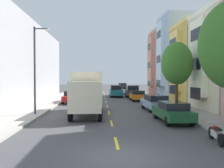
{
  "coord_description": "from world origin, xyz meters",
  "views": [
    {
      "loc": [
        -0.77,
        -9.42,
        3.07
      ],
      "look_at": [
        0.74,
        21.44,
        2.33
      ],
      "focal_mm": 38.93,
      "sensor_mm": 36.0,
      "label": 1
    }
  ],
  "objects_px": {
    "street_lamp": "(36,64)",
    "delivery_box_truck": "(88,91)",
    "parked_suv_silver": "(82,89)",
    "parked_sedan_black": "(84,89)",
    "moving_teal_sedan": "(116,91)",
    "parked_motorcycle": "(216,134)",
    "parked_suv_champagne": "(122,87)",
    "parked_wagon_white": "(126,90)",
    "parked_sedan_orange": "(138,95)",
    "street_tree_second": "(177,63)",
    "parked_suv_charcoal": "(132,91)",
    "parked_wagon_red": "(72,96)",
    "parked_wagon_sky": "(155,102)",
    "parked_sedan_forest": "(172,111)"
  },
  "relations": [
    {
      "from": "moving_teal_sedan",
      "to": "parked_motorcycle",
      "type": "distance_m",
      "value": 28.5
    },
    {
      "from": "parked_sedan_orange",
      "to": "parked_motorcycle",
      "type": "bearing_deg",
      "value": -88.8
    },
    {
      "from": "street_lamp",
      "to": "parked_sedan_orange",
      "type": "bearing_deg",
      "value": 50.92
    },
    {
      "from": "parked_wagon_red",
      "to": "parked_sedan_black",
      "type": "xyz_separation_m",
      "value": [
        -0.05,
        23.88,
        -0.05
      ]
    },
    {
      "from": "parked_wagon_red",
      "to": "parked_sedan_black",
      "type": "distance_m",
      "value": 23.88
    },
    {
      "from": "street_lamp",
      "to": "parked_wagon_red",
      "type": "xyz_separation_m",
      "value": [
        1.63,
        10.3,
        -3.44
      ]
    },
    {
      "from": "parked_wagon_sky",
      "to": "parked_sedan_black",
      "type": "height_order",
      "value": "parked_wagon_sky"
    },
    {
      "from": "parked_suv_champagne",
      "to": "moving_teal_sedan",
      "type": "height_order",
      "value": "same"
    },
    {
      "from": "moving_teal_sedan",
      "to": "parked_suv_charcoal",
      "type": "bearing_deg",
      "value": -22.97
    },
    {
      "from": "parked_suv_charcoal",
      "to": "parked_suv_champagne",
      "type": "relative_size",
      "value": 1.01
    },
    {
      "from": "parked_sedan_black",
      "to": "parked_motorcycle",
      "type": "xyz_separation_m",
      "value": [
        9.12,
        -42.98,
        -0.34
      ]
    },
    {
      "from": "parked_suv_silver",
      "to": "parked_sedan_black",
      "type": "height_order",
      "value": "parked_suv_silver"
    },
    {
      "from": "street_tree_second",
      "to": "parked_wagon_red",
      "type": "xyz_separation_m",
      "value": [
        -10.72,
        7.96,
        -3.64
      ]
    },
    {
      "from": "street_lamp",
      "to": "parked_suv_charcoal",
      "type": "distance_m",
      "value": 21.39
    },
    {
      "from": "street_lamp",
      "to": "parked_suv_charcoal",
      "type": "xyz_separation_m",
      "value": [
        10.31,
        18.46,
        -3.26
      ]
    },
    {
      "from": "street_lamp",
      "to": "moving_teal_sedan",
      "type": "height_order",
      "value": "street_lamp"
    },
    {
      "from": "parked_wagon_red",
      "to": "parked_wagon_white",
      "type": "relative_size",
      "value": 0.99
    },
    {
      "from": "parked_sedan_forest",
      "to": "parked_suv_champagne",
      "type": "bearing_deg",
      "value": 89.77
    },
    {
      "from": "parked_wagon_sky",
      "to": "parked_motorcycle",
      "type": "distance_m",
      "value": 11.52
    },
    {
      "from": "street_lamp",
      "to": "parked_wagon_red",
      "type": "distance_m",
      "value": 10.98
    },
    {
      "from": "parked_suv_charcoal",
      "to": "parked_suv_champagne",
      "type": "distance_m",
      "value": 18.58
    },
    {
      "from": "street_tree_second",
      "to": "parked_wagon_red",
      "type": "distance_m",
      "value": 13.84
    },
    {
      "from": "street_lamp",
      "to": "delivery_box_truck",
      "type": "relative_size",
      "value": 0.88
    },
    {
      "from": "street_tree_second",
      "to": "parked_motorcycle",
      "type": "distance_m",
      "value": 11.97
    },
    {
      "from": "parked_suv_silver",
      "to": "street_lamp",
      "type": "bearing_deg",
      "value": -93.51
    },
    {
      "from": "street_tree_second",
      "to": "delivery_box_truck",
      "type": "relative_size",
      "value": 0.78
    },
    {
      "from": "parked_wagon_sky",
      "to": "parked_sedan_forest",
      "type": "height_order",
      "value": "parked_wagon_sky"
    },
    {
      "from": "parked_wagon_red",
      "to": "parked_wagon_white",
      "type": "height_order",
      "value": "same"
    },
    {
      "from": "parked_wagon_white",
      "to": "parked_suv_champagne",
      "type": "relative_size",
      "value": 0.98
    },
    {
      "from": "parked_suv_charcoal",
      "to": "street_tree_second",
      "type": "bearing_deg",
      "value": -82.79
    },
    {
      "from": "street_tree_second",
      "to": "parked_sedan_forest",
      "type": "bearing_deg",
      "value": -110.38
    },
    {
      "from": "moving_teal_sedan",
      "to": "parked_suv_champagne",
      "type": "bearing_deg",
      "value": 81.46
    },
    {
      "from": "parked_suv_champagne",
      "to": "parked_motorcycle",
      "type": "distance_m",
      "value": 45.84
    },
    {
      "from": "delivery_box_truck",
      "to": "street_lamp",
      "type": "bearing_deg",
      "value": -171.62
    },
    {
      "from": "street_lamp",
      "to": "parked_wagon_red",
      "type": "height_order",
      "value": "street_lamp"
    },
    {
      "from": "moving_teal_sedan",
      "to": "parked_wagon_red",
      "type": "bearing_deg",
      "value": -123.51
    },
    {
      "from": "delivery_box_truck",
      "to": "parked_sedan_forest",
      "type": "height_order",
      "value": "delivery_box_truck"
    },
    {
      "from": "street_tree_second",
      "to": "parked_wagon_sky",
      "type": "xyz_separation_m",
      "value": [
        -1.98,
        0.36,
        -3.64
      ]
    },
    {
      "from": "delivery_box_truck",
      "to": "parked_suv_champagne",
      "type": "distance_m",
      "value": 36.96
    },
    {
      "from": "street_tree_second",
      "to": "parked_sedan_orange",
      "type": "height_order",
      "value": "street_tree_second"
    },
    {
      "from": "parked_sedan_black",
      "to": "delivery_box_truck",
      "type": "bearing_deg",
      "value": -85.61
    },
    {
      "from": "parked_sedan_black",
      "to": "parked_motorcycle",
      "type": "distance_m",
      "value": 43.94
    },
    {
      "from": "parked_wagon_white",
      "to": "parked_sedan_orange",
      "type": "bearing_deg",
      "value": -90.0
    },
    {
      "from": "street_tree_second",
      "to": "parked_suv_silver",
      "type": "height_order",
      "value": "street_tree_second"
    },
    {
      "from": "parked_suv_champagne",
      "to": "street_tree_second",
      "type": "bearing_deg",
      "value": -86.74
    },
    {
      "from": "delivery_box_truck",
      "to": "parked_wagon_sky",
      "type": "relative_size",
      "value": 1.71
    },
    {
      "from": "delivery_box_truck",
      "to": "parked_sedan_black",
      "type": "bearing_deg",
      "value": 94.39
    },
    {
      "from": "parked_wagon_sky",
      "to": "delivery_box_truck",
      "type": "bearing_deg",
      "value": -161.4
    },
    {
      "from": "delivery_box_truck",
      "to": "parked_wagon_red",
      "type": "bearing_deg",
      "value": 104.59
    },
    {
      "from": "parked_wagon_red",
      "to": "parked_sedan_forest",
      "type": "distance_m",
      "value": 16.17
    }
  ]
}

